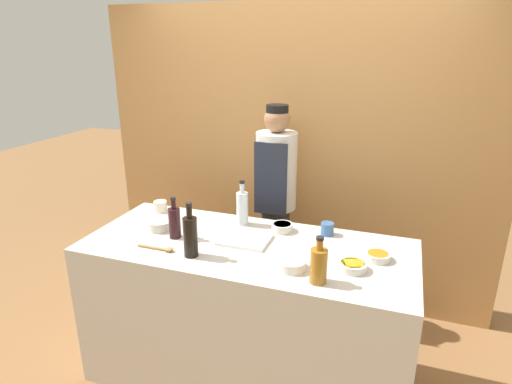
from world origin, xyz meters
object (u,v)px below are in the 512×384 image
bottle_clear (242,207)px  cup_cream (160,206)px  sauce_bowl_green (282,227)px  sauce_bowl_white (292,264)px  wooden_spoon (160,248)px  chef_center (276,204)px  bottle_wine (175,222)px  sauce_bowl_orange (378,256)px  sauce_bowl_brown (160,224)px  bottle_soy (190,235)px  bottle_amber (319,265)px  sauce_bowl_yellow (353,266)px  cutting_board (245,239)px  cup_blue (327,229)px

bottle_clear → cup_cream: (-0.64, 0.02, -0.08)m
bottle_clear → sauce_bowl_green: bearing=-4.0°
sauce_bowl_white → bottle_clear: size_ratio=0.50×
wooden_spoon → chef_center: bearing=68.4°
bottle_wine → chef_center: size_ratio=0.16×
sauce_bowl_orange → sauce_bowl_brown: 1.37m
bottle_soy → chef_center: chef_center is taller
bottle_amber → bottle_clear: bottle_clear is taller
sauce_bowl_yellow → cutting_board: bearing=168.1°
sauce_bowl_white → bottle_clear: (-0.47, 0.48, 0.09)m
sauce_bowl_brown → sauce_bowl_green: bearing=17.2°
sauce_bowl_brown → cutting_board: bearing=1.6°
wooden_spoon → chef_center: 1.09m
bottle_wine → sauce_bowl_orange: bearing=5.3°
sauce_bowl_white → chef_center: bearing=111.5°
sauce_bowl_orange → bottle_clear: 0.92m
sauce_bowl_yellow → cup_blue: (-0.21, 0.40, 0.02)m
sauce_bowl_orange → bottle_amber: bearing=-127.9°
sauce_bowl_yellow → sauce_bowl_orange: bearing=53.4°
bottle_wine → cutting_board: bearing=12.3°
bottle_amber → cup_cream: (-1.26, 0.58, -0.06)m
sauce_bowl_orange → cutting_board: (-0.78, -0.02, -0.01)m
sauce_bowl_white → bottle_soy: (-0.58, -0.04, 0.10)m
sauce_bowl_brown → sauce_bowl_yellow: size_ratio=1.03×
sauce_bowl_white → cup_cream: 1.21m
bottle_amber → chef_center: chef_center is taller
cup_cream → sauce_bowl_orange: bearing=-8.9°
sauce_bowl_white → bottle_clear: 0.67m
bottle_clear → sauce_bowl_orange: bearing=-13.8°
bottle_wine → cup_cream: size_ratio=2.81×
cup_cream → cup_blue: size_ratio=1.15×
sauce_bowl_white → cup_blue: (0.10, 0.50, 0.01)m
sauce_bowl_yellow → bottle_wine: bearing=177.6°
bottle_wine → bottle_soy: bottle_soy is taller
sauce_bowl_brown → cup_cream: (-0.16, 0.28, 0.01)m
sauce_bowl_orange → chef_center: 1.08m
sauce_bowl_white → bottle_clear: bottle_clear is taller
sauce_bowl_orange → bottle_amber: 0.44m
bottle_amber → cup_blue: bearing=95.8°
sauce_bowl_orange → bottle_amber: size_ratio=0.56×
chef_center → cutting_board: bearing=-87.9°
bottle_wine → sauce_bowl_white: bearing=-10.5°
sauce_bowl_white → sauce_bowl_yellow: 0.32m
cutting_board → chef_center: bearing=92.1°
cup_cream → chef_center: 0.87m
sauce_bowl_white → sauce_bowl_orange: size_ratio=1.09×
cup_blue → wooden_spoon: bearing=-148.7°
sauce_bowl_brown → chef_center: (0.56, 0.75, -0.06)m
sauce_bowl_green → sauce_bowl_brown: sauce_bowl_brown is taller
cutting_board → chef_center: chef_center is taller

